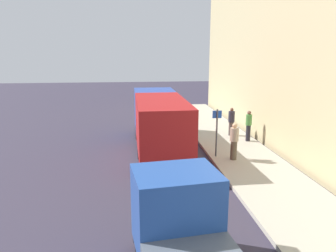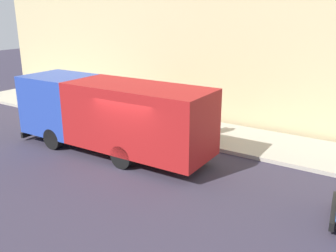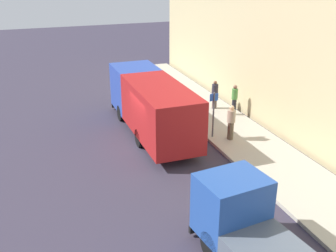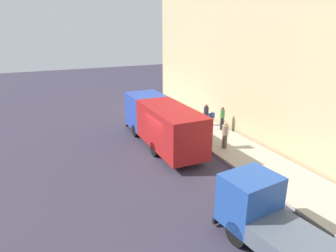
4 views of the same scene
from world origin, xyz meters
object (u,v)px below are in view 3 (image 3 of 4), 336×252
object	(u,v)px
pedestrian_third	(231,122)
street_sign_post	(214,111)
large_utility_truck	(151,103)
pedestrian_walking	(215,94)
pedestrian_standing	(234,99)
small_flatbed_truck	(253,235)

from	to	relation	value
pedestrian_third	street_sign_post	world-z (taller)	street_sign_post
street_sign_post	large_utility_truck	bearing A→B (deg)	144.79
pedestrian_walking	pedestrian_standing	bearing A→B (deg)	93.13
pedestrian_standing	pedestrian_third	bearing A→B (deg)	16.84
pedestrian_standing	small_flatbed_truck	bearing A→B (deg)	21.95
small_flatbed_truck	pedestrian_standing	size ratio (longest dim) A/B	3.07
large_utility_truck	street_sign_post	world-z (taller)	large_utility_truck
street_sign_post	pedestrian_standing	bearing A→B (deg)	44.24
large_utility_truck	pedestrian_third	xyz separation A→B (m)	(3.28, -2.37, -0.56)
small_flatbed_truck	street_sign_post	size ratio (longest dim) A/B	2.30
pedestrian_walking	pedestrian_third	world-z (taller)	pedestrian_third
large_utility_truck	small_flatbed_truck	size ratio (longest dim) A/B	1.59
pedestrian_walking	small_flatbed_truck	bearing A→B (deg)	48.42
small_flatbed_truck	pedestrian_standing	distance (m)	12.13
large_utility_truck	small_flatbed_truck	distance (m)	10.33
pedestrian_walking	pedestrian_standing	size ratio (longest dim) A/B	0.97
small_flatbed_truck	pedestrian_standing	bearing A→B (deg)	57.17
pedestrian_standing	pedestrian_third	xyz separation A→B (m)	(-1.79, -2.96, -0.01)
pedestrian_walking	pedestrian_third	size ratio (longest dim) A/B	0.97
street_sign_post	pedestrian_third	bearing A→B (deg)	-37.98
large_utility_truck	street_sign_post	size ratio (longest dim) A/B	3.67
pedestrian_standing	large_utility_truck	bearing A→B (deg)	-35.37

